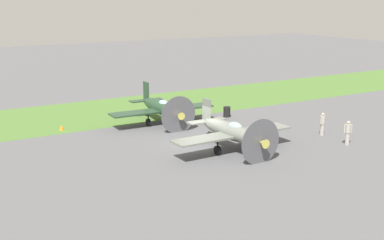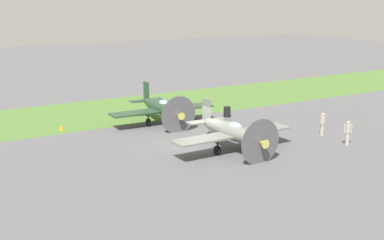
% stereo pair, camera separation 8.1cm
% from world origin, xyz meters
% --- Properties ---
extents(ground_plane, '(160.00, 160.00, 0.00)m').
position_xyz_m(ground_plane, '(0.00, 0.00, 0.00)').
color(ground_plane, '#515154').
extents(grass_verge, '(120.00, 11.00, 0.01)m').
position_xyz_m(grass_verge, '(0.00, -12.88, 0.00)').
color(grass_verge, '#476B2D').
rests_on(grass_verge, ground).
extents(airplane_lead, '(8.95, 7.11, 3.20)m').
position_xyz_m(airplane_lead, '(-1.01, 2.68, 1.34)').
color(airplane_lead, slate).
rests_on(airplane_lead, ground).
extents(airplane_wingman, '(8.82, 7.00, 3.16)m').
position_xyz_m(airplane_wingman, '(-0.40, -6.43, 1.32)').
color(airplane_wingman, '#233D28').
rests_on(airplane_wingman, ground).
extents(ground_crew_chief, '(0.60, 0.38, 1.73)m').
position_xyz_m(ground_crew_chief, '(-8.82, 5.71, 0.91)').
color(ground_crew_chief, '#9E998E').
rests_on(ground_crew_chief, ground).
extents(ground_crew_mechanic, '(0.61, 0.38, 1.73)m').
position_xyz_m(ground_crew_mechanic, '(-9.12, 2.95, 0.91)').
color(ground_crew_mechanic, '#9E998E').
rests_on(ground_crew_mechanic, ground).
extents(fuel_drum, '(0.60, 0.60, 0.90)m').
position_xyz_m(fuel_drum, '(-6.35, -5.64, 0.45)').
color(fuel_drum, black).
rests_on(fuel_drum, ground).
extents(runway_marker_cone, '(0.36, 0.36, 0.44)m').
position_xyz_m(runway_marker_cone, '(7.28, -8.53, 0.22)').
color(runway_marker_cone, orange).
rests_on(runway_marker_cone, ground).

